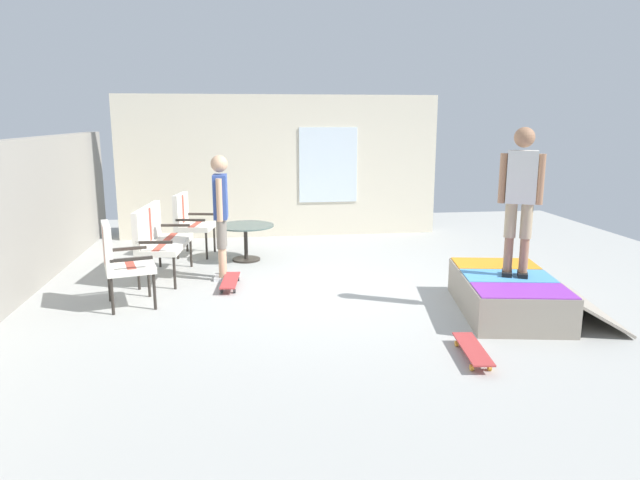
% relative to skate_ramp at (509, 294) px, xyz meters
% --- Properties ---
extents(ground_plane, '(12.00, 12.00, 0.10)m').
position_rel_skate_ramp_xyz_m(ground_plane, '(1.03, 1.85, -0.27)').
color(ground_plane, '#A8A8A3').
extents(back_wall_cinderblock, '(9.00, 0.20, 1.97)m').
position_rel_skate_ramp_xyz_m(back_wall_cinderblock, '(1.03, 5.85, 0.76)').
color(back_wall_cinderblock, gray).
rests_on(back_wall_cinderblock, ground_plane).
extents(house_facade, '(0.23, 6.00, 2.64)m').
position_rel_skate_ramp_xyz_m(house_facade, '(4.83, 2.34, 1.10)').
color(house_facade, beige).
rests_on(house_facade, ground_plane).
extents(skate_ramp, '(1.97, 1.88, 0.44)m').
position_rel_skate_ramp_xyz_m(skate_ramp, '(0.00, 0.00, 0.00)').
color(skate_ramp, gray).
rests_on(skate_ramp, ground_plane).
extents(patio_bench, '(1.30, 0.67, 1.02)m').
position_rel_skate_ramp_xyz_m(patio_bench, '(2.05, 4.26, 0.40)').
color(patio_bench, '#2D2823').
rests_on(patio_bench, ground_plane).
extents(patio_chair_near_house, '(0.71, 0.65, 1.02)m').
position_rel_skate_ramp_xyz_m(patio_chair_near_house, '(3.37, 3.95, 0.39)').
color(patio_chair_near_house, '#2D2823').
rests_on(patio_chair_near_house, ground_plane).
extents(patio_chair_by_wall, '(0.75, 0.70, 1.02)m').
position_rel_skate_ramp_xyz_m(patio_chair_by_wall, '(0.78, 4.51, 0.39)').
color(patio_chair_by_wall, '#2D2823').
rests_on(patio_chair_by_wall, ground_plane).
extents(patio_table, '(0.90, 0.90, 0.57)m').
position_rel_skate_ramp_xyz_m(patio_table, '(2.90, 3.03, 0.19)').
color(patio_table, '#2D2823').
rests_on(patio_table, ground_plane).
extents(person_watching, '(0.48, 0.25, 1.73)m').
position_rel_skate_ramp_xyz_m(person_watching, '(1.85, 3.36, 0.79)').
color(person_watching, silver).
rests_on(person_watching, ground_plane).
extents(person_skater, '(0.34, 0.44, 1.69)m').
position_rel_skate_ramp_xyz_m(person_skater, '(-0.02, -0.04, 1.20)').
color(person_skater, black).
rests_on(person_skater, skate_ramp).
extents(skateboard_by_bench, '(0.81, 0.26, 0.10)m').
position_rel_skate_ramp_xyz_m(skateboard_by_bench, '(1.44, 3.25, -0.13)').
color(skateboard_by_bench, '#B23838').
rests_on(skateboard_by_bench, ground_plane).
extents(skateboard_spare, '(0.82, 0.29, 0.10)m').
position_rel_skate_ramp_xyz_m(skateboard_spare, '(-1.21, 0.93, -0.13)').
color(skateboard_spare, '#B23838').
rests_on(skateboard_spare, ground_plane).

